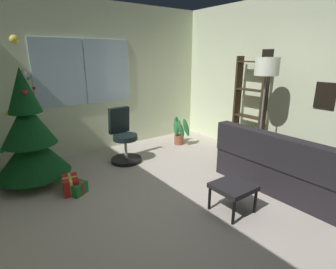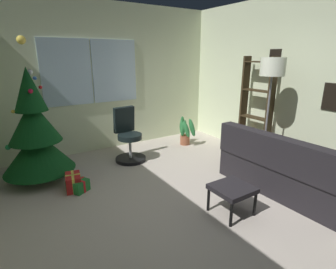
% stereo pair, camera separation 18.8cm
% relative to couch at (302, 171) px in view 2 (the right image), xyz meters
% --- Properties ---
extents(ground_plane, '(4.63, 5.33, 0.10)m').
position_rel_couch_xyz_m(ground_plane, '(-1.57, 0.61, -0.35)').
color(ground_plane, '#BCB0A3').
extents(wall_back_with_windows, '(4.63, 0.12, 2.88)m').
position_rel_couch_xyz_m(wall_back_with_windows, '(-1.59, 3.32, 1.15)').
color(wall_back_with_windows, beige).
rests_on(wall_back_with_windows, ground_plane).
extents(wall_right_with_frames, '(0.12, 5.33, 2.88)m').
position_rel_couch_xyz_m(wall_right_with_frames, '(0.79, 0.61, 1.14)').
color(wall_right_with_frames, beige).
rests_on(wall_right_with_frames, ground_plane).
extents(couch, '(1.71, 1.90, 0.87)m').
position_rel_couch_xyz_m(couch, '(0.00, 0.00, 0.00)').
color(couch, black).
rests_on(couch, ground_plane).
extents(footstool, '(0.46, 0.45, 0.37)m').
position_rel_couch_xyz_m(footstool, '(-1.28, 0.12, 0.01)').
color(footstool, black).
rests_on(footstool, ground_plane).
extents(holiday_tree, '(1.05, 1.05, 2.15)m').
position_rel_couch_xyz_m(holiday_tree, '(-3.12, 2.42, 0.43)').
color(holiday_tree, '#4C331E').
rests_on(holiday_tree, ground_plane).
extents(gift_box_red, '(0.26, 0.36, 0.24)m').
position_rel_couch_xyz_m(gift_box_red, '(-2.77, 1.80, -0.19)').
color(gift_box_red, red).
rests_on(gift_box_red, ground_plane).
extents(gift_box_green, '(0.32, 0.33, 0.18)m').
position_rel_couch_xyz_m(gift_box_green, '(-2.73, 1.72, -0.22)').
color(gift_box_green, '#1E722D').
rests_on(gift_box_green, ground_plane).
extents(office_chair, '(0.56, 0.56, 0.99)m').
position_rel_couch_xyz_m(office_chair, '(-1.60, 2.41, 0.09)').
color(office_chair, black).
rests_on(office_chair, ground_plane).
extents(bookshelf, '(0.18, 0.64, 1.88)m').
position_rel_couch_xyz_m(bookshelf, '(0.53, 1.34, 0.49)').
color(bookshelf, '#342817').
rests_on(bookshelf, ground_plane).
extents(floor_lamp, '(0.38, 0.38, 1.86)m').
position_rel_couch_xyz_m(floor_lamp, '(0.14, 0.78, 1.30)').
color(floor_lamp, slate).
rests_on(floor_lamp, ground_plane).
extents(potted_plant, '(0.33, 0.51, 0.64)m').
position_rel_couch_xyz_m(potted_plant, '(-0.21, 2.54, 0.00)').
color(potted_plant, '#975338').
rests_on(potted_plant, ground_plane).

